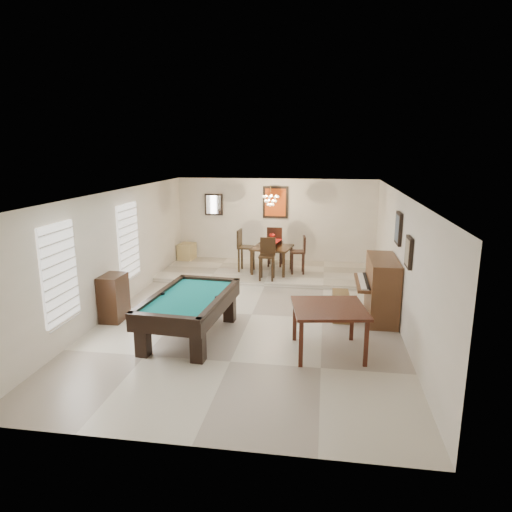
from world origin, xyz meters
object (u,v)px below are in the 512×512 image
(square_table, at_px, (328,330))
(dining_chair_north, at_px, (275,246))
(chandelier, at_px, (270,197))
(dining_chair_south, at_px, (267,259))
(pool_table, at_px, (190,317))
(dining_chair_east, at_px, (298,255))
(piano_bench, at_px, (341,306))
(flower_vase, at_px, (272,238))
(dining_chair_west, at_px, (246,251))
(corner_bench, at_px, (187,251))
(upright_piano, at_px, (374,288))
(apothecary_chest, at_px, (114,298))
(dining_table, at_px, (272,257))

(square_table, bearing_deg, dining_chair_north, 105.75)
(chandelier, bearing_deg, dining_chair_south, -88.24)
(pool_table, relative_size, dining_chair_south, 2.19)
(chandelier, bearing_deg, dining_chair_east, -9.81)
(piano_bench, distance_m, flower_vase, 3.53)
(flower_vase, relative_size, chandelier, 0.44)
(flower_vase, xyz_separation_m, dining_chair_west, (-0.72, 0.01, -0.39))
(pool_table, height_order, corner_bench, pool_table)
(upright_piano, xyz_separation_m, chandelier, (-2.55, 2.96, 1.56))
(piano_bench, bearing_deg, pool_table, -152.16)
(piano_bench, bearing_deg, corner_bench, 138.79)
(piano_bench, distance_m, corner_bench, 6.10)
(dining_chair_south, distance_m, chandelier, 1.78)
(apothecary_chest, bearing_deg, dining_chair_south, 47.21)
(upright_piano, bearing_deg, square_table, -116.76)
(flower_vase, bearing_deg, dining_chair_south, -93.13)
(upright_piano, xyz_separation_m, dining_chair_west, (-3.20, 2.84, 0.06))
(upright_piano, distance_m, dining_chair_west, 4.28)
(flower_vase, bearing_deg, square_table, -71.92)
(apothecary_chest, relative_size, dining_table, 0.95)
(square_table, height_order, dining_table, dining_table)
(dining_chair_north, bearing_deg, dining_chair_south, 88.02)
(apothecary_chest, distance_m, corner_bench, 4.90)
(pool_table, relative_size, dining_table, 2.35)
(dining_chair_west, relative_size, dining_chair_east, 1.13)
(apothecary_chest, distance_m, dining_chair_east, 5.19)
(flower_vase, bearing_deg, pool_table, -103.10)
(flower_vase, bearing_deg, dining_chair_west, 179.19)
(apothecary_chest, bearing_deg, dining_chair_north, 57.83)
(dining_table, xyz_separation_m, flower_vase, (0.00, 0.00, 0.55))
(apothecary_chest, height_order, dining_chair_east, dining_chair_east)
(dining_chair_east, bearing_deg, upright_piano, 24.64)
(dining_chair_south, relative_size, chandelier, 1.81)
(pool_table, bearing_deg, dining_table, 81.11)
(apothecary_chest, bearing_deg, dining_chair_east, 46.88)
(dining_table, height_order, dining_chair_west, dining_chair_west)
(square_table, xyz_separation_m, dining_chair_west, (-2.26, 4.72, 0.28))
(dining_chair_north, distance_m, dining_chair_west, 1.02)
(dining_chair_west, distance_m, chandelier, 1.64)
(dining_chair_north, bearing_deg, apothecary_chest, 57.65)
(corner_bench, bearing_deg, dining_chair_west, -27.96)
(flower_vase, height_order, dining_chair_south, flower_vase)
(pool_table, height_order, flower_vase, flower_vase)
(flower_vase, xyz_separation_m, dining_chair_north, (0.00, 0.73, -0.39))
(dining_chair_west, bearing_deg, dining_chair_north, -41.63)
(piano_bench, height_order, corner_bench, corner_bench)
(dining_chair_south, bearing_deg, square_table, -68.55)
(square_table, distance_m, upright_piano, 2.11)
(upright_piano, bearing_deg, dining_chair_south, 140.76)
(piano_bench, height_order, flower_vase, flower_vase)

